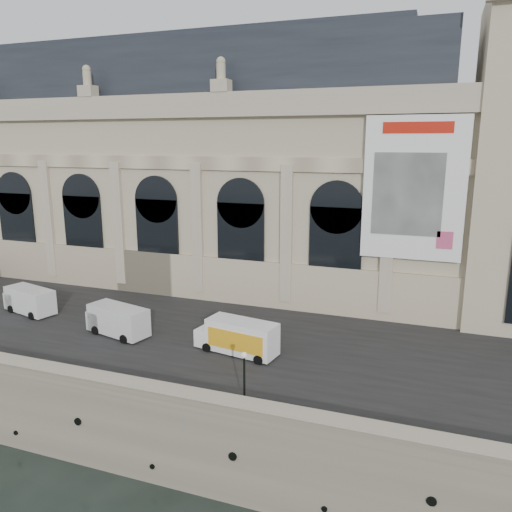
% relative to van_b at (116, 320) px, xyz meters
% --- Properties ---
extents(ground, '(260.00, 260.00, 0.00)m').
position_rel_van_b_xyz_m(ground, '(1.59, -9.99, -7.39)').
color(ground, black).
rests_on(ground, ground).
extents(quay, '(160.00, 70.00, 6.00)m').
position_rel_van_b_xyz_m(quay, '(1.59, 25.01, -4.39)').
color(quay, gray).
rests_on(quay, ground).
extents(street, '(160.00, 24.00, 0.06)m').
position_rel_van_b_xyz_m(street, '(1.59, 4.01, -1.36)').
color(street, '#2D2D2D').
rests_on(street, quay).
extents(parapet, '(160.00, 1.40, 1.21)m').
position_rel_van_b_xyz_m(parapet, '(1.59, -9.39, -0.77)').
color(parapet, gray).
rests_on(parapet, quay).
extents(museum, '(69.00, 18.70, 29.10)m').
position_rel_van_b_xyz_m(museum, '(-4.39, 20.87, 12.34)').
color(museum, '#BEB192').
rests_on(museum, quay).
extents(van_b, '(6.47, 3.68, 2.72)m').
position_rel_van_b_xyz_m(van_b, '(0.00, 0.00, 0.00)').
color(van_b, silver).
rests_on(van_b, quay).
extents(van_c, '(6.32, 3.63, 2.65)m').
position_rel_van_b_xyz_m(van_c, '(-12.00, 1.98, -0.03)').
color(van_c, white).
rests_on(van_c, quay).
extents(box_truck, '(7.37, 3.46, 2.86)m').
position_rel_van_b_xyz_m(box_truck, '(11.98, -0.09, 0.05)').
color(box_truck, white).
rests_on(box_truck, quay).
extents(lamp_right, '(0.40, 0.40, 3.93)m').
position_rel_van_b_xyz_m(lamp_right, '(15.64, -8.06, 0.57)').
color(lamp_right, black).
rests_on(lamp_right, quay).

